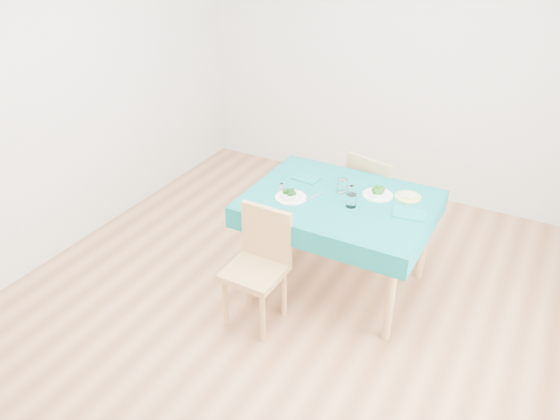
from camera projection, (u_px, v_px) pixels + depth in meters
The scene contains 16 objects.
room_shell at pixel (280, 140), 3.35m from camera, with size 4.02×4.52×2.73m.
table at pixel (337, 243), 4.11m from camera, with size 1.32×1.00×0.76m, color #096667.
chair_near at pixel (254, 266), 3.69m from camera, with size 0.38×0.41×0.95m, color tan.
chair_far at pixel (380, 187), 4.57m from camera, with size 0.42×0.46×1.05m, color tan.
bowl_near at pixel (291, 194), 3.91m from camera, with size 0.23×0.23×0.07m, color white, non-canonical shape.
bowl_far at pixel (378, 192), 3.94m from camera, with size 0.22×0.22×0.07m, color white, non-canonical shape.
fork_near at pixel (281, 188), 4.05m from camera, with size 0.02×0.17×0.00m, color silver.
knife_near at pixel (314, 197), 3.94m from camera, with size 0.01×0.19×0.00m, color silver.
fork_far at pixel (345, 190), 4.03m from camera, with size 0.02×0.18×0.00m, color silver.
knife_far at pixel (405, 209), 3.79m from camera, with size 0.01×0.19×0.00m, color silver.
napkin_near at pixel (306, 178), 4.19m from camera, with size 0.19×0.13×0.01m, color #0D7272.
napkin_far at pixel (410, 214), 3.72m from camera, with size 0.22×0.16×0.01m, color #0D7272.
tumbler_center at pixel (343, 186), 3.99m from camera, with size 0.08×0.08×0.10m, color white.
tumbler_side at pixel (351, 200), 3.80m from camera, with size 0.07×0.07×0.09m, color white.
side_plate at pixel (408, 197), 3.93m from camera, with size 0.19×0.19×0.01m, color #BDCC63.
bread_slice at pixel (408, 195), 3.93m from camera, with size 0.10×0.10×0.02m, color beige.
Camera 1 is at (1.49, -2.73, 2.66)m, focal length 35.00 mm.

